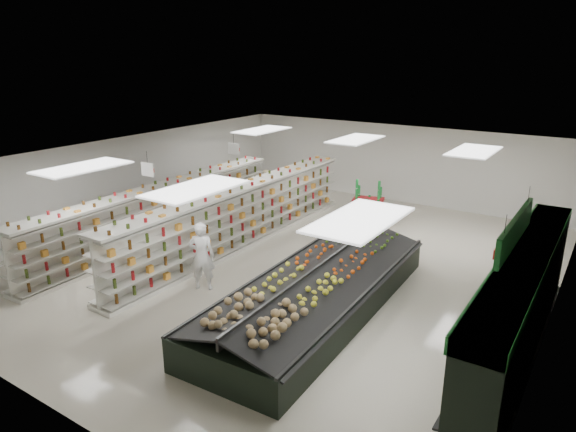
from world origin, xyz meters
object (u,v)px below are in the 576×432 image
Objects in this scene: produce_island at (317,290)px; gondola_left at (163,214)px; shopper_background at (267,187)px; shopper_main at (202,256)px; gondola_center at (242,218)px; soda_endcap at (368,202)px.

gondola_left is at bearing 167.61° from produce_island.
gondola_left reaches higher than produce_island.
gondola_left reaches higher than shopper_background.
produce_island is 3.22m from shopper_main.
gondola_center is 1.44× the size of produce_island.
shopper_background is at bearing 82.75° from gondola_left.
gondola_center is 6.04× the size of shopper_main.
produce_island is at bearing -74.67° from soda_endcap.
shopper_main is (-3.13, -0.66, 0.41)m from produce_island.
gondola_center is at bearing -116.84° from soda_endcap.
produce_island is 7.47m from soda_endcap.
shopper_main is 1.29× the size of shopper_background.
soda_endcap is at bearing 105.33° from produce_island.
produce_island is (6.85, -1.50, -0.33)m from gondola_left.
produce_island is at bearing 163.65° from shopper_main.
shopper_main is at bearing -69.75° from gondola_center.
gondola_left reaches higher than soda_endcap.
soda_endcap is 7.96m from shopper_main.
gondola_left is 7.50m from soda_endcap.
shopper_background is (-3.20, 7.43, -0.21)m from shopper_main.
soda_endcap is at bearing 62.98° from gondola_center.
gondola_center reaches higher than shopper_background.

